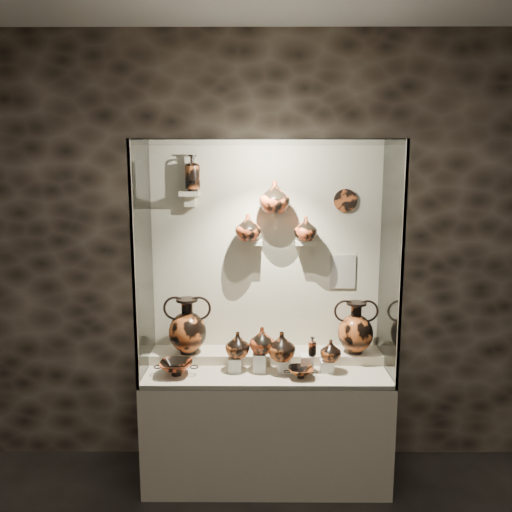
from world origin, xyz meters
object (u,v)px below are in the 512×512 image
(amphora_right, at_px, (356,327))
(jug_b, at_px, (262,340))
(kylix_right, at_px, (301,371))
(ovoid_vase_c, at_px, (306,229))
(jug_e, at_px, (331,350))
(amphora_left, at_px, (188,326))
(lekythos_tall, at_px, (193,171))
(jug_c, at_px, (282,346))
(kylix_left, at_px, (176,367))
(lekythos_small, at_px, (312,345))
(ovoid_vase_a, at_px, (248,227))
(jug_a, at_px, (238,345))
(ovoid_vase_b, at_px, (275,197))

(amphora_right, height_order, jug_b, amphora_right)
(kylix_right, relative_size, ovoid_vase_c, 1.27)
(jug_b, xyz_separation_m, jug_e, (0.47, -0.02, -0.07))
(amphora_left, distance_m, lekythos_tall, 1.11)
(jug_c, xyz_separation_m, lekythos_tall, (-0.63, 0.30, 1.19))
(jug_e, distance_m, ovoid_vase_c, 0.87)
(jug_c, xyz_separation_m, kylix_left, (-0.72, -0.05, -0.13))
(amphora_left, distance_m, lekythos_small, 0.91)
(jug_c, relative_size, ovoid_vase_a, 1.04)
(jug_a, height_order, kylix_left, jug_a)
(lekythos_small, height_order, lekythos_tall, lekythos_tall)
(ovoid_vase_b, relative_size, ovoid_vase_c, 1.31)
(jug_c, relative_size, kylix_left, 0.69)
(kylix_right, distance_m, ovoid_vase_b, 1.22)
(jug_e, bearing_deg, kylix_left, -173.26)
(amphora_left, xyz_separation_m, lekythos_small, (0.89, -0.19, -0.08))
(jug_b, distance_m, jug_c, 0.14)
(jug_c, distance_m, lekythos_tall, 1.38)
(jug_e, relative_size, kylix_right, 0.69)
(amphora_left, relative_size, jug_e, 2.71)
(amphora_right, distance_m, ovoid_vase_a, 1.07)
(amphora_right, height_order, ovoid_vase_c, ovoid_vase_c)
(jug_e, distance_m, ovoid_vase_a, 1.04)
(amphora_left, height_order, kylix_right, amphora_left)
(jug_c, bearing_deg, kylix_right, -26.37)
(lekythos_tall, relative_size, ovoid_vase_b, 1.29)
(lekythos_tall, bearing_deg, amphora_left, -100.91)
(ovoid_vase_a, bearing_deg, jug_a, -100.85)
(jug_b, xyz_separation_m, ovoid_vase_c, (0.31, 0.24, 0.75))
(kylix_right, height_order, lekythos_tall, lekythos_tall)
(amphora_right, distance_m, jug_e, 0.30)
(kylix_right, xyz_separation_m, ovoid_vase_b, (-0.17, 0.34, 1.16))
(jug_e, distance_m, ovoid_vase_b, 1.14)
(amphora_left, distance_m, kylix_left, 0.33)
(amphora_right, xyz_separation_m, jug_a, (-0.85, -0.17, -0.07))
(amphora_left, relative_size, jug_c, 2.05)
(ovoid_vase_c, bearing_deg, kylix_left, -176.55)
(jug_a, height_order, jug_c, jug_c)
(jug_c, height_order, ovoid_vase_a, ovoid_vase_a)
(jug_b, height_order, kylix_right, jug_b)
(ovoid_vase_a, bearing_deg, jug_e, -18.16)
(kylix_right, bearing_deg, amphora_right, 22.19)
(jug_a, bearing_deg, amphora_left, 172.38)
(ovoid_vase_c, bearing_deg, lekythos_small, -99.31)
(jug_e, xyz_separation_m, ovoid_vase_c, (-0.16, 0.26, 0.82))
(jug_c, height_order, jug_e, jug_c)
(jug_e, xyz_separation_m, lekythos_small, (-0.13, -0.01, 0.04))
(kylix_left, bearing_deg, amphora_right, 1.54)
(ovoid_vase_c, bearing_deg, ovoid_vase_a, 165.07)
(jug_c, height_order, lekythos_tall, lekythos_tall)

